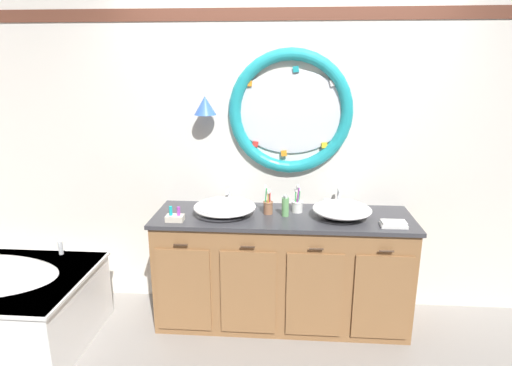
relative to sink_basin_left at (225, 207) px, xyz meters
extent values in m
plane|color=gray|center=(0.43, -0.24, -0.94)|extent=(14.00, 14.00, 0.00)
cube|color=silver|center=(0.43, 0.35, 0.36)|extent=(6.40, 0.08, 2.60)
cube|color=brown|center=(0.43, 0.31, 1.38)|extent=(6.27, 0.01, 0.09)
ellipsoid|color=silver|center=(0.48, 0.30, 0.68)|extent=(0.86, 0.02, 0.64)
torus|color=teal|center=(0.48, 0.29, 0.68)|extent=(0.95, 0.09, 0.95)
cube|color=silver|center=(0.90, 0.28, 0.65)|extent=(0.05, 0.01, 0.05)
cube|color=silver|center=(0.79, 0.28, 0.90)|extent=(0.05, 0.01, 0.05)
cube|color=teal|center=(0.51, 0.28, 0.99)|extent=(0.05, 0.01, 0.05)
cube|color=orange|center=(0.16, 0.28, 0.89)|extent=(0.05, 0.01, 0.05)
cube|color=green|center=(0.05, 0.28, 0.71)|extent=(0.05, 0.01, 0.05)
cube|color=red|center=(0.21, 0.28, 0.43)|extent=(0.05, 0.01, 0.05)
cube|color=orange|center=(0.43, 0.28, 0.36)|extent=(0.05, 0.01, 0.05)
cube|color=yellow|center=(0.74, 0.28, 0.43)|extent=(0.05, 0.01, 0.05)
cylinder|color=#4C3823|center=(-0.17, 0.27, 0.75)|extent=(0.02, 0.09, 0.02)
cone|color=blue|center=(-0.17, 0.22, 0.73)|extent=(0.17, 0.17, 0.14)
cube|color=olive|center=(0.43, 0.03, -0.52)|extent=(1.89, 0.57, 0.85)
cube|color=#38383D|center=(0.43, 0.03, -0.08)|extent=(1.93, 0.60, 0.03)
cube|color=#38383D|center=(0.43, 0.30, -0.15)|extent=(1.89, 0.02, 0.11)
cube|color=olive|center=(-0.28, -0.26, -0.56)|extent=(0.40, 0.02, 0.64)
cylinder|color=#422D1E|center=(-0.28, -0.27, -0.19)|extent=(0.10, 0.01, 0.01)
cube|color=olive|center=(0.20, -0.26, -0.56)|extent=(0.40, 0.02, 0.64)
cylinder|color=#422D1E|center=(0.20, -0.27, -0.19)|extent=(0.10, 0.01, 0.01)
cube|color=olive|center=(0.67, -0.26, -0.56)|extent=(0.40, 0.02, 0.64)
cylinder|color=#422D1E|center=(0.67, -0.27, -0.19)|extent=(0.10, 0.01, 0.01)
cube|color=olive|center=(1.14, -0.26, -0.56)|extent=(0.40, 0.02, 0.64)
cylinder|color=#422D1E|center=(1.14, -0.27, -0.19)|extent=(0.10, 0.01, 0.01)
cylinder|color=silver|center=(-1.30, -0.04, -0.36)|extent=(0.04, 0.04, 0.11)
ellipsoid|color=white|center=(0.00, 0.00, 0.00)|extent=(0.45, 0.33, 0.12)
torus|color=white|center=(0.00, 0.00, 0.00)|extent=(0.47, 0.47, 0.02)
cylinder|color=silver|center=(0.00, 0.00, 0.00)|extent=(0.03, 0.03, 0.01)
ellipsoid|color=white|center=(0.87, 0.00, 0.00)|extent=(0.41, 0.34, 0.13)
torus|color=white|center=(0.87, 0.00, 0.00)|extent=(0.43, 0.43, 0.02)
cylinder|color=silver|center=(0.87, 0.00, 0.00)|extent=(0.03, 0.03, 0.01)
cylinder|color=silver|center=(0.00, 0.24, -0.05)|extent=(0.05, 0.05, 0.02)
cylinder|color=silver|center=(0.00, 0.24, 0.01)|extent=(0.02, 0.02, 0.11)
sphere|color=silver|center=(0.00, 0.24, 0.07)|extent=(0.03, 0.03, 0.03)
cylinder|color=silver|center=(0.00, 0.18, 0.07)|extent=(0.02, 0.11, 0.02)
cylinder|color=silver|center=(-0.09, 0.24, -0.03)|extent=(0.04, 0.04, 0.06)
cylinder|color=silver|center=(0.09, 0.24, -0.03)|extent=(0.04, 0.04, 0.06)
cube|color=silver|center=(-0.09, 0.24, 0.00)|extent=(0.05, 0.01, 0.01)
cube|color=silver|center=(0.09, 0.24, 0.00)|extent=(0.05, 0.01, 0.01)
cylinder|color=silver|center=(0.87, 0.24, -0.05)|extent=(0.05, 0.05, 0.02)
cylinder|color=silver|center=(0.87, 0.24, 0.02)|extent=(0.02, 0.02, 0.13)
sphere|color=silver|center=(0.87, 0.24, 0.09)|extent=(0.03, 0.03, 0.03)
cylinder|color=silver|center=(0.87, 0.18, 0.09)|extent=(0.02, 0.12, 0.02)
cylinder|color=silver|center=(0.78, 0.24, -0.03)|extent=(0.04, 0.04, 0.06)
cylinder|color=silver|center=(0.96, 0.24, -0.03)|extent=(0.04, 0.04, 0.06)
cube|color=silver|center=(0.78, 0.24, 0.00)|extent=(0.05, 0.01, 0.01)
cube|color=silver|center=(0.96, 0.24, 0.00)|extent=(0.05, 0.01, 0.01)
cylinder|color=#996647|center=(0.32, 0.05, -0.02)|extent=(0.07, 0.07, 0.09)
torus|color=#996647|center=(0.32, 0.05, 0.03)|extent=(0.08, 0.08, 0.01)
cylinder|color=#E0383D|center=(0.33, 0.05, 0.03)|extent=(0.01, 0.03, 0.16)
cube|color=white|center=(0.33, 0.05, 0.12)|extent=(0.02, 0.02, 0.02)
cylinder|color=#19ADB2|center=(0.32, 0.06, 0.03)|extent=(0.02, 0.01, 0.16)
cube|color=white|center=(0.32, 0.06, 0.12)|extent=(0.02, 0.02, 0.02)
cylinder|color=green|center=(0.30, 0.06, 0.05)|extent=(0.02, 0.02, 0.19)
cube|color=white|center=(0.30, 0.06, 0.15)|extent=(0.02, 0.01, 0.02)
cylinder|color=orange|center=(0.32, 0.03, 0.03)|extent=(0.01, 0.03, 0.15)
cube|color=white|center=(0.32, 0.03, 0.12)|extent=(0.02, 0.02, 0.02)
cylinder|color=white|center=(0.54, 0.11, -0.02)|extent=(0.08, 0.08, 0.08)
torus|color=white|center=(0.54, 0.11, 0.02)|extent=(0.09, 0.09, 0.01)
cylinder|color=green|center=(0.55, 0.11, 0.03)|extent=(0.02, 0.03, 0.16)
cube|color=white|center=(0.55, 0.11, 0.12)|extent=(0.02, 0.02, 0.02)
cylinder|color=pink|center=(0.54, 0.12, 0.03)|extent=(0.03, 0.03, 0.17)
cube|color=white|center=(0.54, 0.12, 0.13)|extent=(0.02, 0.02, 0.03)
cylinder|color=green|center=(0.53, 0.11, 0.03)|extent=(0.01, 0.02, 0.15)
cube|color=white|center=(0.53, 0.11, 0.11)|extent=(0.02, 0.02, 0.02)
cylinder|color=purple|center=(0.55, 0.09, 0.04)|extent=(0.02, 0.01, 0.19)
cube|color=white|center=(0.55, 0.09, 0.15)|extent=(0.02, 0.01, 0.02)
cylinder|color=#6BAD66|center=(0.45, 0.01, 0.01)|extent=(0.05, 0.05, 0.14)
cylinder|color=silver|center=(0.45, 0.01, 0.09)|extent=(0.03, 0.03, 0.02)
cylinder|color=silver|center=(0.45, -0.01, 0.10)|extent=(0.01, 0.04, 0.01)
cube|color=white|center=(1.21, -0.15, -0.05)|extent=(0.18, 0.10, 0.02)
cube|color=white|center=(1.21, -0.15, -0.03)|extent=(0.17, 0.10, 0.02)
cube|color=beige|center=(-0.34, -0.15, -0.04)|extent=(0.13, 0.08, 0.04)
cylinder|color=#19ADB2|center=(-0.37, -0.15, 0.02)|extent=(0.02, 0.02, 0.07)
cylinder|color=purple|center=(-0.31, -0.15, 0.01)|extent=(0.02, 0.02, 0.06)
camera|label=1|loc=(0.46, -2.98, 1.03)|focal=29.84mm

